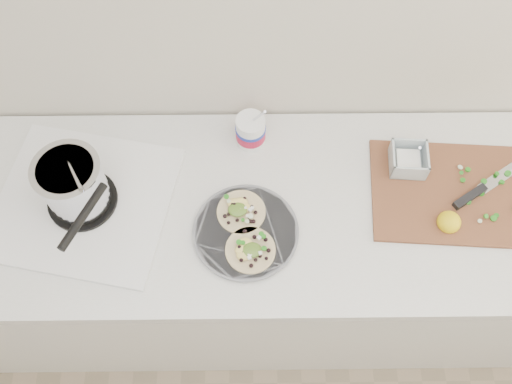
{
  "coord_description": "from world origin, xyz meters",
  "views": [
    {
      "loc": [
        -0.09,
        0.66,
        2.38
      ],
      "look_at": [
        -0.08,
        1.43,
        0.96
      ],
      "focal_mm": 40.0,
      "sensor_mm": 36.0,
      "label": 1
    }
  ],
  "objects_px": {
    "taco_plate": "(246,231)",
    "tub": "(252,129)",
    "stove": "(77,190)",
    "cutboard": "(452,187)"
  },
  "relations": [
    {
      "from": "stove",
      "to": "taco_plate",
      "type": "relative_size",
      "value": 1.9
    },
    {
      "from": "taco_plate",
      "to": "cutboard",
      "type": "distance_m",
      "value": 0.62
    },
    {
      "from": "stove",
      "to": "cutboard",
      "type": "relative_size",
      "value": 1.13
    },
    {
      "from": "stove",
      "to": "taco_plate",
      "type": "distance_m",
      "value": 0.48
    },
    {
      "from": "taco_plate",
      "to": "tub",
      "type": "xyz_separation_m",
      "value": [
        0.02,
        0.31,
        0.05
      ]
    },
    {
      "from": "stove",
      "to": "taco_plate",
      "type": "height_order",
      "value": "stove"
    },
    {
      "from": "stove",
      "to": "tub",
      "type": "relative_size",
      "value": 2.77
    },
    {
      "from": "tub",
      "to": "cutboard",
      "type": "distance_m",
      "value": 0.61
    },
    {
      "from": "taco_plate",
      "to": "tub",
      "type": "relative_size",
      "value": 1.46
    },
    {
      "from": "stove",
      "to": "tub",
      "type": "distance_m",
      "value": 0.53
    }
  ]
}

